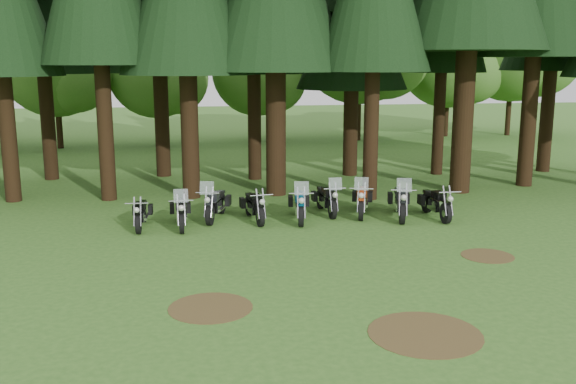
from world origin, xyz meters
name	(u,v)px	position (x,y,z in m)	size (l,w,h in m)	color
ground	(328,271)	(0.00, 0.00, 0.00)	(120.00, 120.00, 0.00)	#346321
decid_2	(60,64)	(-10.43, 24.78, 4.95)	(6.72, 6.53, 8.40)	black
decid_3	(160,71)	(-4.71, 25.13, 4.51)	(6.12, 5.95, 7.65)	black
decid_4	(261,73)	(1.58, 26.32, 4.37)	(5.93, 5.76, 7.41)	black
decid_5	(367,43)	(8.29, 25.71, 6.23)	(8.45, 8.21, 10.56)	black
decid_6	(454,60)	(14.85, 27.01, 5.20)	(7.06, 6.86, 8.82)	black
decid_7	(520,45)	(19.46, 26.83, 6.22)	(8.44, 8.20, 10.55)	black
dirt_patch_0	(211,308)	(-3.00, -2.00, 0.01)	(1.80, 1.80, 0.01)	#4C3D1E
dirt_patch_1	(487,256)	(4.50, 0.50, 0.01)	(1.40, 1.40, 0.01)	#4C3D1E
dirt_patch_2	(425,334)	(1.00, -4.00, 0.01)	(2.20, 2.20, 0.01)	#4C3D1E
motorcycle_0	(141,214)	(-4.84, 5.06, 0.43)	(0.33, 2.09, 0.85)	black
motorcycle_1	(181,212)	(-3.61, 4.92, 0.48)	(0.43, 2.27, 1.43)	black
motorcycle_2	(216,205)	(-2.47, 5.77, 0.49)	(0.95, 2.33, 1.48)	black
motorcycle_3	(254,207)	(-1.24, 5.38, 0.46)	(0.43, 2.23, 0.91)	black
motorcycle_4	(300,205)	(0.23, 5.18, 0.50)	(0.62, 2.41, 1.51)	black
motorcycle_5	(326,200)	(1.30, 5.96, 0.48)	(0.44, 2.29, 1.44)	black
motorcycle_6	(362,200)	(2.45, 5.60, 0.50)	(0.99, 2.35, 1.50)	black
motorcycle_7	(400,203)	(3.59, 4.98, 0.52)	(0.91, 2.46, 1.56)	black
motorcycle_8	(436,204)	(4.76, 4.79, 0.47)	(0.32, 2.27, 0.92)	black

